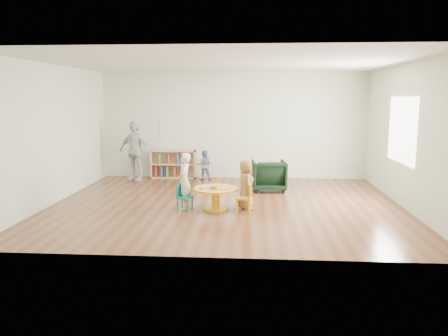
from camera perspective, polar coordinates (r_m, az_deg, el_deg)
name	(u,v)px	position (r m, az deg, el deg)	size (l,w,h in m)	color
room	(227,110)	(8.62, 0.33, 7.56)	(7.10, 7.00, 2.80)	#5B301C
activity_table	(216,195)	(8.38, -1.10, -3.50)	(0.86, 0.86, 0.47)	#EFA614
kid_chair_left	(183,196)	(8.44, -5.37, -3.66)	(0.33, 0.33, 0.50)	#167B76
kid_chair_right	(246,197)	(8.26, 2.85, -3.78)	(0.30, 0.30, 0.53)	#EFA614
bookshelf	(173,164)	(11.79, -6.68, 0.49)	(1.20, 0.30, 0.75)	tan
alphabet_poster	(174,127)	(11.81, -6.59, 5.30)	(0.74, 0.01, 0.54)	white
armchair	(269,176)	(10.14, 5.85, -0.99)	(0.76, 0.78, 0.71)	black
child_left	(184,181)	(8.45, -5.21, -1.71)	(0.40, 0.26, 1.09)	silver
child_right	(246,184)	(8.41, 2.87, -2.14)	(0.48, 0.31, 0.97)	gold
toddler	(204,165)	(11.39, -2.61, 0.37)	(0.38, 0.30, 0.79)	#161A38
adult_caretaker	(135,151)	(11.51, -11.58, 2.19)	(0.91, 0.38, 1.55)	silver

